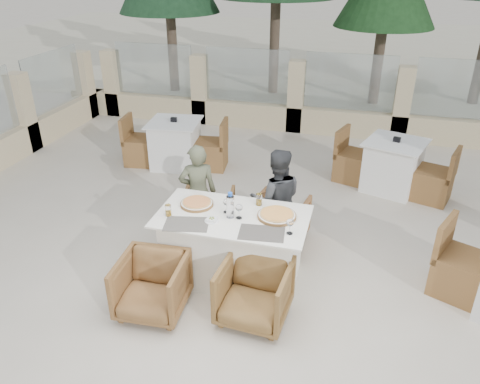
% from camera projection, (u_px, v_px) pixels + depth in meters
% --- Properties ---
extents(ground, '(80.00, 80.00, 0.00)m').
position_uv_depth(ground, '(226.00, 267.00, 5.40)').
color(ground, beige).
rests_on(ground, ground).
extents(sand_patch, '(30.00, 16.00, 0.01)m').
position_uv_depth(sand_patch, '(335.00, 49.00, 17.39)').
color(sand_patch, beige).
rests_on(sand_patch, ground).
extents(perimeter_wall_far, '(10.00, 0.34, 1.60)m').
position_uv_depth(perimeter_wall_far, '(296.00, 91.00, 9.15)').
color(perimeter_wall_far, beige).
rests_on(perimeter_wall_far, ground).
extents(dining_table, '(1.60, 0.90, 0.77)m').
position_uv_depth(dining_table, '(233.00, 246.00, 5.10)').
color(dining_table, white).
rests_on(dining_table, ground).
extents(placemat_near_left, '(0.50, 0.39, 0.00)m').
position_uv_depth(placemat_near_left, '(187.00, 224.00, 4.77)').
color(placemat_near_left, '#625D54').
rests_on(placemat_near_left, dining_table).
extents(placemat_near_right, '(0.48, 0.35, 0.00)m').
position_uv_depth(placemat_near_right, '(262.00, 233.00, 4.61)').
color(placemat_near_right, '#555049').
rests_on(placemat_near_right, dining_table).
extents(pizza_left, '(0.44, 0.44, 0.05)m').
position_uv_depth(pizza_left, '(197.00, 203.00, 5.11)').
color(pizza_left, '#D3491C').
rests_on(pizza_left, dining_table).
extents(pizza_right, '(0.51, 0.51, 0.05)m').
position_uv_depth(pizza_right, '(277.00, 215.00, 4.88)').
color(pizza_right, orange).
rests_on(pizza_right, dining_table).
extents(water_bottle, '(0.09, 0.09, 0.29)m').
position_uv_depth(water_bottle, '(230.00, 205.00, 4.83)').
color(water_bottle, '#ADC5E4').
rests_on(water_bottle, dining_table).
extents(wine_glass_centre, '(0.09, 0.09, 0.18)m').
position_uv_depth(wine_glass_centre, '(226.00, 205.00, 4.94)').
color(wine_glass_centre, silver).
rests_on(wine_glass_centre, dining_table).
extents(wine_glass_near, '(0.09, 0.09, 0.18)m').
position_uv_depth(wine_glass_near, '(239.00, 210.00, 4.83)').
color(wine_glass_near, white).
rests_on(wine_glass_near, dining_table).
extents(wine_glass_corner, '(0.08, 0.08, 0.18)m').
position_uv_depth(wine_glass_corner, '(290.00, 226.00, 4.57)').
color(wine_glass_corner, white).
rests_on(wine_glass_corner, dining_table).
extents(beer_glass_left, '(0.07, 0.07, 0.13)m').
position_uv_depth(beer_glass_left, '(168.00, 210.00, 4.89)').
color(beer_glass_left, gold).
rests_on(beer_glass_left, dining_table).
extents(beer_glass_right, '(0.08, 0.08, 0.13)m').
position_uv_depth(beer_glass_right, '(259.00, 199.00, 5.10)').
color(beer_glass_right, '#BF8B1B').
rests_on(beer_glass_right, dining_table).
extents(olive_dish, '(0.13, 0.13, 0.04)m').
position_uv_depth(olive_dish, '(212.00, 219.00, 4.81)').
color(olive_dish, white).
rests_on(olive_dish, dining_table).
extents(armchair_far_left, '(0.74, 0.75, 0.59)m').
position_uv_depth(armchair_far_left, '(208.00, 214.00, 5.90)').
color(armchair_far_left, olive).
rests_on(armchair_far_left, ground).
extents(armchair_far_right, '(0.72, 0.73, 0.58)m').
position_uv_depth(armchair_far_right, '(280.00, 220.00, 5.77)').
color(armchair_far_right, brown).
rests_on(armchair_far_right, ground).
extents(armchair_near_left, '(0.68, 0.70, 0.60)m').
position_uv_depth(armchair_near_left, '(152.00, 286.00, 4.62)').
color(armchair_near_left, brown).
rests_on(armchair_near_left, ground).
extents(armchair_near_right, '(0.70, 0.72, 0.62)m').
position_uv_depth(armchair_near_right, '(254.00, 292.00, 4.53)').
color(armchair_near_right, brown).
rests_on(armchair_near_right, ground).
extents(diner_left, '(0.54, 0.45, 1.25)m').
position_uv_depth(diner_left, '(198.00, 193.00, 5.70)').
color(diner_left, '#545941').
rests_on(diner_left, ground).
extents(diner_right, '(0.74, 0.65, 1.29)m').
position_uv_depth(diner_right, '(276.00, 201.00, 5.48)').
color(diner_right, '#343639').
rests_on(diner_right, ground).
extents(bg_table_a, '(1.73, 1.01, 0.77)m').
position_uv_depth(bg_table_a, '(175.00, 144.00, 7.80)').
color(bg_table_a, white).
rests_on(bg_table_a, ground).
extents(bg_table_b, '(1.81, 1.28, 0.77)m').
position_uv_depth(bg_table_b, '(393.00, 166.00, 7.00)').
color(bg_table_b, white).
rests_on(bg_table_b, ground).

